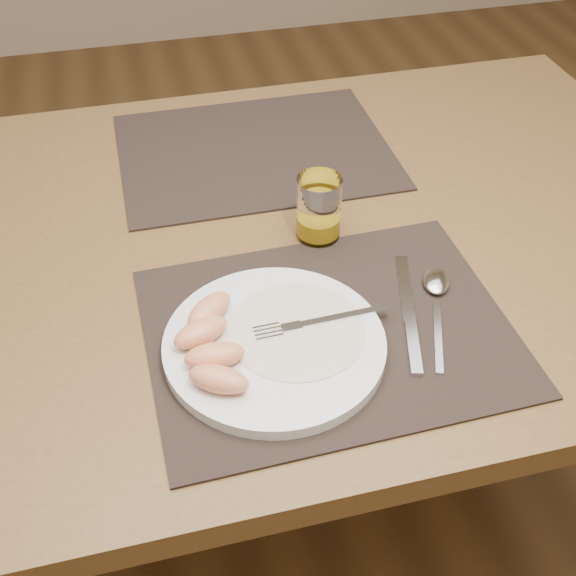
# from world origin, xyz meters

# --- Properties ---
(ground) EXTENTS (5.00, 5.00, 0.00)m
(ground) POSITION_xyz_m (0.00, 0.00, 0.00)
(ground) COLOR brown
(ground) RESTS_ON ground
(table) EXTENTS (1.40, 0.90, 0.75)m
(table) POSITION_xyz_m (0.00, 0.00, 0.67)
(table) COLOR brown
(table) RESTS_ON ground
(placemat_near) EXTENTS (0.46, 0.36, 0.00)m
(placemat_near) POSITION_xyz_m (0.03, -0.22, 0.75)
(placemat_near) COLOR black
(placemat_near) RESTS_ON table
(placemat_far) EXTENTS (0.45, 0.35, 0.00)m
(placemat_far) POSITION_xyz_m (0.03, 0.22, 0.75)
(placemat_far) COLOR black
(placemat_far) RESTS_ON table
(plate) EXTENTS (0.27, 0.27, 0.02)m
(plate) POSITION_xyz_m (-0.04, -0.24, 0.76)
(plate) COLOR white
(plate) RESTS_ON placemat_near
(plate_dressing) EXTENTS (0.17, 0.17, 0.00)m
(plate_dressing) POSITION_xyz_m (-0.01, -0.23, 0.77)
(plate_dressing) COLOR white
(plate_dressing) RESTS_ON plate
(fork) EXTENTS (0.17, 0.03, 0.00)m
(fork) POSITION_xyz_m (0.00, -0.22, 0.77)
(fork) COLOR silver
(fork) RESTS_ON plate
(knife) EXTENTS (0.07, 0.22, 0.01)m
(knife) POSITION_xyz_m (0.13, -0.23, 0.76)
(knife) COLOR silver
(knife) RESTS_ON placemat_near
(spoon) EXTENTS (0.09, 0.19, 0.01)m
(spoon) POSITION_xyz_m (0.19, -0.19, 0.76)
(spoon) COLOR silver
(spoon) RESTS_ON placemat_near
(juice_glass) EXTENTS (0.06, 0.06, 0.10)m
(juice_glass) POSITION_xyz_m (0.07, -0.03, 0.80)
(juice_glass) COLOR white
(juice_glass) RESTS_ON placemat_near
(grapefruit_wedges) EXTENTS (0.09, 0.18, 0.03)m
(grapefruit_wedges) POSITION_xyz_m (-0.12, -0.24, 0.78)
(grapefruit_wedges) COLOR #E9915F
(grapefruit_wedges) RESTS_ON plate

